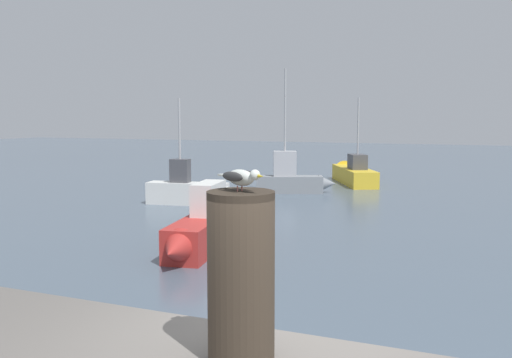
{
  "coord_description": "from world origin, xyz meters",
  "views": [
    {
      "loc": [
        1.13,
        -3.58,
        3.0
      ],
      "look_at": [
        -0.2,
        -0.3,
        2.59
      ],
      "focal_mm": 38.19,
      "sensor_mm": 36.0,
      "label": 1
    }
  ],
  "objects": [
    {
      "name": "seagull",
      "position": [
        -0.2,
        -0.55,
        2.63
      ],
      "size": [
        0.37,
        0.22,
        0.14
      ],
      "color": "#C66B60",
      "rests_on": "mooring_post"
    },
    {
      "name": "boat_grey",
      "position": [
        -5.57,
        16.89,
        0.57
      ],
      "size": [
        3.2,
        1.82,
        4.89
      ],
      "color": "gray",
      "rests_on": "ground_plane"
    },
    {
      "name": "boat_yellow",
      "position": [
        -4.18,
        21.26,
        0.44
      ],
      "size": [
        3.17,
        5.04,
        3.97
      ],
      "color": "yellow",
      "rests_on": "ground_plane"
    },
    {
      "name": "boat_white",
      "position": [
        -7.89,
        12.78,
        0.48
      ],
      "size": [
        3.37,
        1.16,
        3.64
      ],
      "color": "silver",
      "rests_on": "ground_plane"
    },
    {
      "name": "mooring_post",
      "position": [
        -0.2,
        -0.55,
        2.0
      ],
      "size": [
        0.42,
        0.42,
        1.08
      ],
      "primitive_type": "cylinder",
      "color": "#382D23",
      "rests_on": "harbor_quay"
    },
    {
      "name": "boat_red",
      "position": [
        -4.58,
        7.26,
        0.49
      ],
      "size": [
        1.5,
        4.32,
        1.48
      ],
      "color": "#B72D28",
      "rests_on": "ground_plane"
    }
  ]
}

